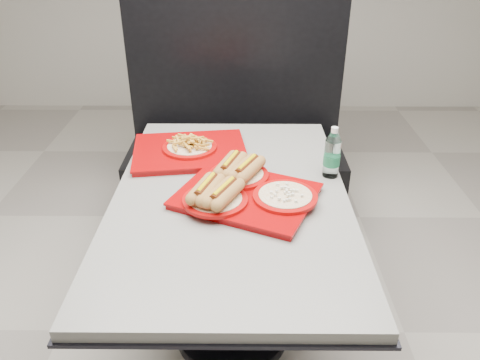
{
  "coord_description": "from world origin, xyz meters",
  "views": [
    {
      "loc": [
        0.05,
        -1.55,
        1.68
      ],
      "look_at": [
        0.04,
        -0.04,
        0.83
      ],
      "focal_mm": 35.0,
      "sensor_mm": 36.0,
      "label": 1
    }
  ],
  "objects_px": {
    "tray_far": "(190,149)",
    "diner_table": "(231,228)",
    "water_bottle": "(332,155)",
    "booth_bench": "(236,151)",
    "tray_near": "(242,189)"
  },
  "relations": [
    {
      "from": "diner_table",
      "to": "tray_far",
      "type": "relative_size",
      "value": 2.61
    },
    {
      "from": "tray_far",
      "to": "water_bottle",
      "type": "xyz_separation_m",
      "value": [
        0.6,
        -0.19,
        0.06
      ]
    },
    {
      "from": "booth_bench",
      "to": "tray_far",
      "type": "relative_size",
      "value": 2.48
    },
    {
      "from": "tray_far",
      "to": "water_bottle",
      "type": "distance_m",
      "value": 0.63
    },
    {
      "from": "tray_far",
      "to": "water_bottle",
      "type": "bearing_deg",
      "value": -17.92
    },
    {
      "from": "tray_far",
      "to": "booth_bench",
      "type": "bearing_deg",
      "value": 75.71
    },
    {
      "from": "water_bottle",
      "to": "booth_bench",
      "type": "bearing_deg",
      "value": 113.3
    },
    {
      "from": "water_bottle",
      "to": "diner_table",
      "type": "bearing_deg",
      "value": -160.12
    },
    {
      "from": "tray_near",
      "to": "water_bottle",
      "type": "height_order",
      "value": "water_bottle"
    },
    {
      "from": "booth_bench",
      "to": "tray_far",
      "type": "bearing_deg",
      "value": -104.29
    },
    {
      "from": "tray_near",
      "to": "water_bottle",
      "type": "distance_m",
      "value": 0.41
    },
    {
      "from": "tray_near",
      "to": "water_bottle",
      "type": "bearing_deg",
      "value": 26.31
    },
    {
      "from": "tray_near",
      "to": "tray_far",
      "type": "relative_size",
      "value": 1.11
    },
    {
      "from": "tray_far",
      "to": "diner_table",
      "type": "bearing_deg",
      "value": -60.66
    },
    {
      "from": "diner_table",
      "to": "tray_near",
      "type": "distance_m",
      "value": 0.21
    }
  ]
}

